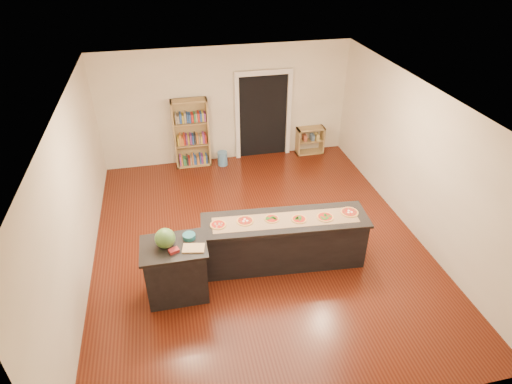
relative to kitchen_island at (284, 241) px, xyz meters
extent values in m
cube|color=beige|center=(-0.32, 0.62, 0.93)|extent=(6.00, 7.00, 2.80)
cube|color=#4D1B0D|center=(-0.32, 0.62, -0.46)|extent=(6.00, 7.00, 0.01)
cube|color=white|center=(-0.32, 0.62, 2.33)|extent=(6.00, 7.00, 0.01)
cube|color=black|center=(0.58, 4.11, 0.58)|extent=(1.20, 0.02, 2.10)
cube|color=silver|center=(-0.07, 4.06, 0.58)|extent=(0.10, 0.08, 2.10)
cube|color=silver|center=(1.23, 4.06, 0.58)|extent=(0.10, 0.08, 2.10)
cube|color=silver|center=(0.58, 4.06, 1.68)|extent=(1.40, 0.08, 0.12)
cube|color=black|center=(0.00, 0.00, -0.03)|extent=(2.73, 0.68, 0.88)
cube|color=black|center=(0.00, 0.00, 0.44)|extent=(2.81, 0.76, 0.05)
cube|color=black|center=(-1.87, -0.38, 0.01)|extent=(0.92, 0.65, 0.95)
cube|color=black|center=(-1.87, -0.38, 0.51)|extent=(1.01, 0.74, 0.04)
cube|color=#A4864F|center=(-1.22, 3.92, 0.38)|extent=(0.84, 0.30, 1.68)
cube|color=#A4864F|center=(1.79, 3.92, -0.12)|extent=(0.70, 0.30, 0.70)
cylinder|color=#5186B5|center=(-0.52, 3.76, -0.29)|extent=(0.24, 0.24, 0.35)
cube|color=olive|center=(0.00, -0.02, 0.46)|extent=(2.47, 0.64, 0.00)
sphere|color=#144214|center=(-1.97, -0.36, 0.68)|extent=(0.31, 0.31, 0.31)
cube|color=tan|center=(-1.57, -0.51, 0.54)|extent=(0.36, 0.28, 0.02)
cube|color=maroon|center=(-1.86, -0.52, 0.55)|extent=(0.17, 0.15, 0.05)
cylinder|color=#195966|center=(-1.61, -0.24, 0.57)|extent=(0.20, 0.20, 0.07)
cylinder|color=tan|center=(-1.12, 0.08, 0.47)|extent=(0.26, 0.26, 0.02)
cylinder|color=#A5190C|center=(-1.12, 0.08, 0.48)|extent=(0.21, 0.21, 0.00)
cylinder|color=tan|center=(-0.67, 0.09, 0.47)|extent=(0.30, 0.30, 0.02)
cylinder|color=#A5190C|center=(-0.67, 0.09, 0.48)|extent=(0.25, 0.25, 0.00)
cylinder|color=tan|center=(-0.22, 0.05, 0.47)|extent=(0.26, 0.26, 0.02)
cylinder|color=#A5190C|center=(-0.22, 0.05, 0.48)|extent=(0.21, 0.21, 0.00)
cylinder|color=tan|center=(0.22, -0.06, 0.47)|extent=(0.27, 0.27, 0.02)
cylinder|color=#A5190C|center=(0.22, -0.06, 0.48)|extent=(0.22, 0.22, 0.00)
cylinder|color=tan|center=(0.67, -0.10, 0.47)|extent=(0.28, 0.28, 0.02)
cylinder|color=#A5190C|center=(0.67, -0.10, 0.48)|extent=(0.23, 0.23, 0.00)
cylinder|color=tan|center=(1.12, -0.05, 0.47)|extent=(0.30, 0.30, 0.02)
cylinder|color=#A5190C|center=(1.12, -0.05, 0.48)|extent=(0.25, 0.25, 0.00)
camera|label=1|loc=(-1.72, -5.52, 4.69)|focal=30.00mm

